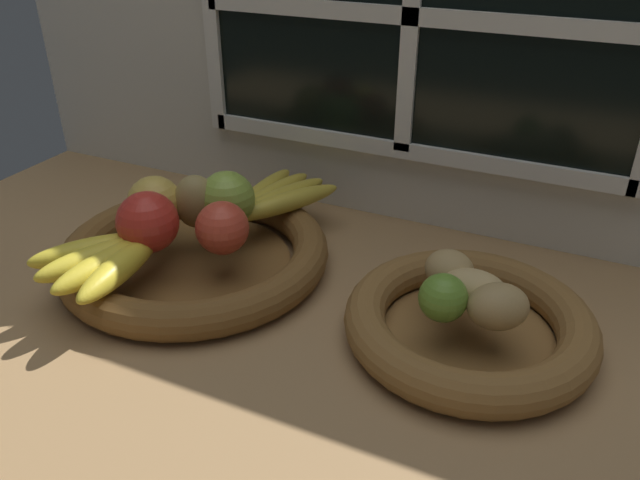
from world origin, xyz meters
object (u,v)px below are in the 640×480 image
Objects in this scene: apple_red_front at (148,222)px; lime_near at (443,298)px; apple_golden_left at (155,203)px; pear_brown at (196,202)px; potato_oblong at (449,270)px; banana_bunch_back at (272,198)px; potato_large at (474,289)px; fruit_bowl_left at (195,253)px; apple_green_back at (227,199)px; fruit_bowl_right at (469,324)px; banana_bunch_front at (106,259)px; apple_red_right at (222,228)px; potato_small at (497,309)px.

lime_near is (38.28, 1.27, -1.30)cm from apple_red_front.
pear_brown is (4.97, 2.57, 0.09)cm from apple_golden_left.
apple_red_front is 1.04× the size of pear_brown.
apple_red_front is at bearing -168.21° from potato_oblong.
banana_bunch_back is (11.41, 12.25, -2.27)cm from apple_golden_left.
banana_bunch_back is at bearing 47.03° from apple_golden_left.
potato_large is at bearing -21.09° from banana_bunch_back.
apple_green_back is at bearing 65.29° from fruit_bowl_left.
pear_brown reaches higher than lime_near.
fruit_bowl_right is 39.51cm from pear_brown.
potato_oblong reaches higher than potato_large.
fruit_bowl_left is 34.73cm from potato_oblong.
potato_oblong is 4.45cm from potato_large.
fruit_bowl_left is at bearing -68.84° from pear_brown.
pear_brown reaches higher than banana_bunch_front.
potato_large is (31.91, 1.53, -1.25)cm from apple_red_right.
apple_red_right reaches higher than potato_oblong.
apple_golden_left reaches higher than potato_large.
potato_oblong is 6.60cm from lime_near.
pear_brown is at bearing 179.85° from potato_oblong.
apple_red_front is 7.05cm from banana_bunch_front.
potato_large reaches higher than fruit_bowl_left.
potato_small is (38.54, -8.30, -1.36)cm from apple_green_back.
apple_red_front is 1.20× the size of potato_small.
potato_small is at bearing 6.67° from lime_near.
apple_red_right is 14.54cm from banana_bunch_front.
fruit_bowl_right is at bearing -8.31° from apple_green_back.
apple_green_back reaches higher than pear_brown.
apple_red_right is 0.35× the size of banana_bunch_back.
fruit_bowl_right is 41.63cm from apple_red_front.
apple_red_right is at bearing -14.57° from fruit_bowl_left.
apple_red_right reaches higher than fruit_bowl_left.
lime_near is at bearing -173.33° from potato_small.
pear_brown reaches higher than fruit_bowl_right.
potato_oblong reaches higher than banana_bunch_back.
apple_red_right is 9.58cm from apple_red_front.
lime_near reaches higher than fruit_bowl_right.
fruit_bowl_right is at bearing -37.87° from potato_oblong.
apple_red_front is at bearing -178.11° from lime_near.
apple_golden_left is (-43.86, 0.26, 6.28)cm from fruit_bowl_right.
lime_near is at bearing -123.69° from fruit_bowl_right.
fruit_bowl_left is at bearing -114.71° from apple_green_back.
lime_near is (-2.52, -3.78, 0.49)cm from potato_large.
fruit_bowl_right is 6.94cm from lime_near.
banana_bunch_front is (1.55, -11.80, -2.03)cm from apple_golden_left.
potato_oblong is at bearing 3.51° from apple_golden_left.
pear_brown is at bearing 175.85° from potato_large.
potato_small is at bearing -23.73° from banana_bunch_back.
apple_red_right is at bearing -171.47° from potato_oblong.
banana_bunch_front is (-6.89, -16.72, -2.20)cm from apple_green_back.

